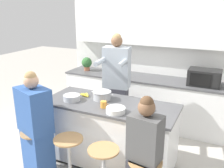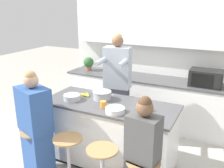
{
  "view_description": "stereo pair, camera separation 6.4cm",
  "coord_description": "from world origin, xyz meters",
  "px_view_note": "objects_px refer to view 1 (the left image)",
  "views": [
    {
      "loc": [
        1.35,
        -2.78,
        2.16
      ],
      "look_at": [
        0.0,
        0.08,
        1.16
      ],
      "focal_mm": 40.0,
      "sensor_mm": 36.0,
      "label": 1
    },
    {
      "loc": [
        1.41,
        -2.76,
        2.16
      ],
      "look_at": [
        0.0,
        0.08,
        1.16
      ],
      "focal_mm": 40.0,
      "sensor_mm": 36.0,
      "label": 2
    }
  ],
  "objects_px": {
    "coffee_cup_far": "(145,107)",
    "person_seated_near": "(144,162)",
    "person_cooking": "(116,89)",
    "coffee_cup_near": "(104,104)",
    "cooking_pot": "(102,95)",
    "potted_plant": "(87,63)",
    "microwave": "(204,78)",
    "bar_stool_center_left": "(70,161)",
    "person_wrapped_blanket": "(36,129)",
    "banana_bunch": "(85,95)",
    "bar_stool_leftmost": "(37,153)",
    "fruit_bowl": "(116,110)",
    "kitchen_island": "(110,133)"
  },
  "relations": [
    {
      "from": "bar_stool_center_left",
      "to": "coffee_cup_far",
      "type": "bearing_deg",
      "value": 39.49
    },
    {
      "from": "person_seated_near",
      "to": "bar_stool_leftmost",
      "type": "bearing_deg",
      "value": -170.72
    },
    {
      "from": "cooking_pot",
      "to": "coffee_cup_near",
      "type": "relative_size",
      "value": 3.08
    },
    {
      "from": "kitchen_island",
      "to": "fruit_bowl",
      "type": "bearing_deg",
      "value": -50.5
    },
    {
      "from": "person_wrapped_blanket",
      "to": "fruit_bowl",
      "type": "xyz_separation_m",
      "value": [
        0.92,
        0.4,
        0.27
      ]
    },
    {
      "from": "bar_stool_leftmost",
      "to": "potted_plant",
      "type": "bearing_deg",
      "value": 103.04
    },
    {
      "from": "cooking_pot",
      "to": "microwave",
      "type": "xyz_separation_m",
      "value": [
        1.2,
        1.32,
        0.06
      ]
    },
    {
      "from": "person_seated_near",
      "to": "banana_bunch",
      "type": "distance_m",
      "value": 1.4
    },
    {
      "from": "kitchen_island",
      "to": "coffee_cup_near",
      "type": "distance_m",
      "value": 0.52
    },
    {
      "from": "person_wrapped_blanket",
      "to": "banana_bunch",
      "type": "height_order",
      "value": "person_wrapped_blanket"
    },
    {
      "from": "person_cooking",
      "to": "coffee_cup_near",
      "type": "relative_size",
      "value": 15.75
    },
    {
      "from": "bar_stool_leftmost",
      "to": "potted_plant",
      "type": "relative_size",
      "value": 2.43
    },
    {
      "from": "banana_bunch",
      "to": "microwave",
      "type": "bearing_deg",
      "value": 41.68
    },
    {
      "from": "fruit_bowl",
      "to": "potted_plant",
      "type": "height_order",
      "value": "potted_plant"
    },
    {
      "from": "coffee_cup_far",
      "to": "banana_bunch",
      "type": "relative_size",
      "value": 0.75
    },
    {
      "from": "coffee_cup_far",
      "to": "person_wrapped_blanket",
      "type": "bearing_deg",
      "value": -153.0
    },
    {
      "from": "person_seated_near",
      "to": "fruit_bowl",
      "type": "xyz_separation_m",
      "value": [
        -0.51,
        0.4,
        0.33
      ]
    },
    {
      "from": "banana_bunch",
      "to": "microwave",
      "type": "height_order",
      "value": "microwave"
    },
    {
      "from": "person_seated_near",
      "to": "coffee_cup_far",
      "type": "height_order",
      "value": "person_seated_near"
    },
    {
      "from": "cooking_pot",
      "to": "kitchen_island",
      "type": "bearing_deg",
      "value": -29.11
    },
    {
      "from": "bar_stool_center_left",
      "to": "banana_bunch",
      "type": "distance_m",
      "value": 0.95
    },
    {
      "from": "cooking_pot",
      "to": "banana_bunch",
      "type": "height_order",
      "value": "cooking_pot"
    },
    {
      "from": "coffee_cup_near",
      "to": "person_cooking",
      "type": "bearing_deg",
      "value": 103.15
    },
    {
      "from": "person_cooking",
      "to": "coffee_cup_far",
      "type": "bearing_deg",
      "value": -52.15
    },
    {
      "from": "microwave",
      "to": "bar_stool_center_left",
      "type": "bearing_deg",
      "value": -122.22
    },
    {
      "from": "potted_plant",
      "to": "microwave",
      "type": "bearing_deg",
      "value": -1.06
    },
    {
      "from": "cooking_pot",
      "to": "person_wrapped_blanket",
      "type": "bearing_deg",
      "value": -127.54
    },
    {
      "from": "bar_stool_center_left",
      "to": "microwave",
      "type": "relative_size",
      "value": 1.25
    },
    {
      "from": "person_wrapped_blanket",
      "to": "microwave",
      "type": "bearing_deg",
      "value": 69.27
    },
    {
      "from": "bar_stool_leftmost",
      "to": "cooking_pot",
      "type": "bearing_deg",
      "value": 53.16
    },
    {
      "from": "kitchen_island",
      "to": "bar_stool_center_left",
      "type": "distance_m",
      "value": 0.69
    },
    {
      "from": "microwave",
      "to": "potted_plant",
      "type": "distance_m",
      "value": 2.26
    },
    {
      "from": "person_cooking",
      "to": "kitchen_island",
      "type": "bearing_deg",
      "value": -81.02
    },
    {
      "from": "bar_stool_leftmost",
      "to": "bar_stool_center_left",
      "type": "height_order",
      "value": "same"
    },
    {
      "from": "person_cooking",
      "to": "coffee_cup_far",
      "type": "relative_size",
      "value": 14.42
    },
    {
      "from": "person_cooking",
      "to": "person_seated_near",
      "type": "bearing_deg",
      "value": -63.01
    },
    {
      "from": "person_wrapped_blanket",
      "to": "coffee_cup_near",
      "type": "height_order",
      "value": "person_wrapped_blanket"
    },
    {
      "from": "cooking_pot",
      "to": "potted_plant",
      "type": "bearing_deg",
      "value": 127.74
    },
    {
      "from": "microwave",
      "to": "banana_bunch",
      "type": "bearing_deg",
      "value": -138.32
    },
    {
      "from": "kitchen_island",
      "to": "person_wrapped_blanket",
      "type": "distance_m",
      "value": 0.99
    },
    {
      "from": "person_seated_near",
      "to": "cooking_pot",
      "type": "distance_m",
      "value": 1.19
    },
    {
      "from": "person_wrapped_blanket",
      "to": "fruit_bowl",
      "type": "distance_m",
      "value": 1.04
    },
    {
      "from": "banana_bunch",
      "to": "kitchen_island",
      "type": "bearing_deg",
      "value": -11.74
    },
    {
      "from": "person_cooking",
      "to": "person_seated_near",
      "type": "distance_m",
      "value": 1.61
    },
    {
      "from": "bar_stool_center_left",
      "to": "fruit_bowl",
      "type": "relative_size",
      "value": 2.73
    },
    {
      "from": "cooking_pot",
      "to": "coffee_cup_far",
      "type": "distance_m",
      "value": 0.67
    },
    {
      "from": "person_wrapped_blanket",
      "to": "banana_bunch",
      "type": "xyz_separation_m",
      "value": [
        0.29,
        0.73,
        0.26
      ]
    },
    {
      "from": "bar_stool_center_left",
      "to": "fruit_bowl",
      "type": "height_order",
      "value": "fruit_bowl"
    },
    {
      "from": "coffee_cup_far",
      "to": "person_seated_near",
      "type": "bearing_deg",
      "value": -71.54
    },
    {
      "from": "kitchen_island",
      "to": "coffee_cup_far",
      "type": "height_order",
      "value": "coffee_cup_far"
    }
  ]
}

